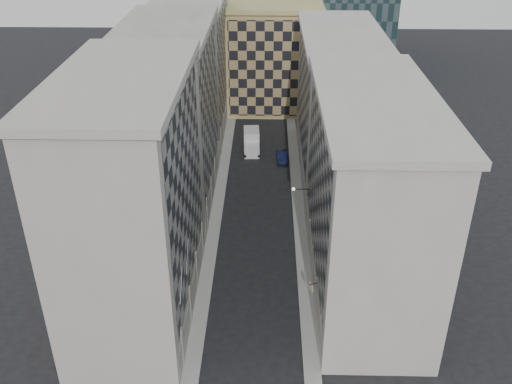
# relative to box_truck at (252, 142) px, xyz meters

# --- Properties ---
(sidewalk_west) EXTENTS (1.50, 100.00, 0.15)m
(sidewalk_west) POSITION_rel_box_truck_xyz_m (-3.93, -17.87, -1.31)
(sidewalk_west) COLOR #999994
(sidewalk_west) RESTS_ON ground
(sidewalk_east) EXTENTS (1.50, 100.00, 0.15)m
(sidewalk_east) POSITION_rel_box_truck_xyz_m (6.57, -17.87, -1.31)
(sidewalk_east) COLOR #999994
(sidewalk_east) RESTS_ON ground
(bldg_left_a) EXTENTS (10.80, 22.80, 23.70)m
(bldg_left_a) POSITION_rel_box_truck_xyz_m (-9.56, -36.87, 10.43)
(bldg_left_a) COLOR #A19C91
(bldg_left_a) RESTS_ON ground
(bldg_left_b) EXTENTS (10.80, 22.80, 22.70)m
(bldg_left_b) POSITION_rel_box_truck_xyz_m (-9.56, -14.87, 9.94)
(bldg_left_b) COLOR gray
(bldg_left_b) RESTS_ON ground
(bldg_left_c) EXTENTS (10.80, 22.80, 21.70)m
(bldg_left_c) POSITION_rel_box_truck_xyz_m (-9.56, 7.13, 9.44)
(bldg_left_c) COLOR #A19C91
(bldg_left_c) RESTS_ON ground
(bldg_right_a) EXTENTS (10.80, 26.80, 20.70)m
(bldg_right_a) POSITION_rel_box_truck_xyz_m (12.20, -32.87, 8.93)
(bldg_right_a) COLOR #A6A198
(bldg_right_a) RESTS_ON ground
(bldg_right_b) EXTENTS (10.80, 28.80, 19.70)m
(bldg_right_b) POSITION_rel_box_truck_xyz_m (12.21, -5.87, 8.46)
(bldg_right_b) COLOR #A6A198
(bldg_right_b) RESTS_ON ground
(tan_block) EXTENTS (16.80, 14.80, 18.80)m
(tan_block) POSITION_rel_box_truck_xyz_m (3.32, 20.03, 8.05)
(tan_block) COLOR tan
(tan_block) RESTS_ON ground
(flagpoles_left) EXTENTS (0.10, 6.33, 2.33)m
(flagpoles_left) POSITION_rel_box_truck_xyz_m (-4.58, -41.87, 6.61)
(flagpoles_left) COLOR gray
(flagpoles_left) RESTS_ON ground
(bracket_lamp) EXTENTS (1.98, 0.36, 0.36)m
(bracket_lamp) POSITION_rel_box_truck_xyz_m (5.70, -23.87, 4.81)
(bracket_lamp) COLOR black
(bracket_lamp) RESTS_ON ground
(box_truck) EXTENTS (2.64, 5.92, 3.19)m
(box_truck) POSITION_rel_box_truck_xyz_m (0.00, 0.00, 0.00)
(box_truck) COLOR silver
(box_truck) RESTS_ON ground
(dark_car) EXTENTS (1.61, 4.36, 1.42)m
(dark_car) POSITION_rel_box_truck_xyz_m (4.67, -3.77, -0.68)
(dark_car) COLOR black
(dark_car) RESTS_ON ground
(shop_sign) EXTENTS (0.81, 0.71, 0.83)m
(shop_sign) POSITION_rel_box_truck_xyz_m (6.73, -38.70, 2.44)
(shop_sign) COLOR black
(shop_sign) RESTS_ON ground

